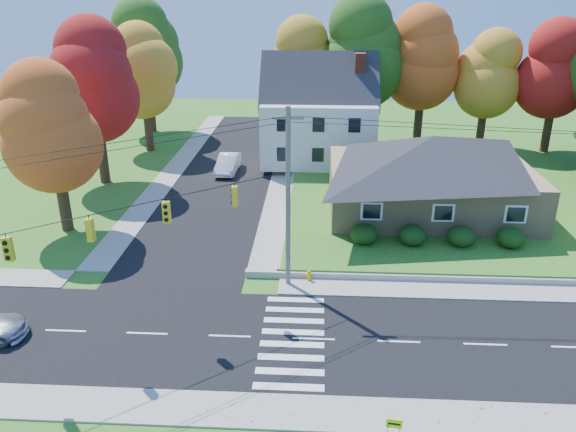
# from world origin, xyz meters

# --- Properties ---
(ground) EXTENTS (120.00, 120.00, 0.00)m
(ground) POSITION_xyz_m (0.00, 0.00, 0.00)
(ground) COLOR #3D7923
(road_main) EXTENTS (90.00, 8.00, 0.02)m
(road_main) POSITION_xyz_m (0.00, 0.00, 0.01)
(road_main) COLOR black
(road_main) RESTS_ON ground
(road_cross) EXTENTS (8.00, 44.00, 0.02)m
(road_cross) POSITION_xyz_m (-8.00, 26.00, 0.01)
(road_cross) COLOR black
(road_cross) RESTS_ON ground
(sidewalk_north) EXTENTS (90.00, 2.00, 0.08)m
(sidewalk_north) POSITION_xyz_m (0.00, 5.00, 0.04)
(sidewalk_north) COLOR #9C9A90
(sidewalk_north) RESTS_ON ground
(sidewalk_south) EXTENTS (90.00, 2.00, 0.08)m
(sidewalk_south) POSITION_xyz_m (0.00, -5.00, 0.04)
(sidewalk_south) COLOR #9C9A90
(sidewalk_south) RESTS_ON ground
(lawn) EXTENTS (30.00, 30.00, 0.50)m
(lawn) POSITION_xyz_m (13.00, 21.00, 0.25)
(lawn) COLOR #3D7923
(lawn) RESTS_ON ground
(ranch_house) EXTENTS (14.60, 10.60, 5.40)m
(ranch_house) POSITION_xyz_m (8.00, 16.00, 3.27)
(ranch_house) COLOR tan
(ranch_house) RESTS_ON lawn
(colonial_house) EXTENTS (10.40, 8.40, 9.60)m
(colonial_house) POSITION_xyz_m (0.04, 28.00, 4.58)
(colonial_house) COLOR silver
(colonial_house) RESTS_ON lawn
(hedge_row) EXTENTS (10.70, 1.70, 1.27)m
(hedge_row) POSITION_xyz_m (7.50, 9.80, 1.14)
(hedge_row) COLOR #163A10
(hedge_row) RESTS_ON lawn
(traffic_infrastructure) EXTENTS (38.10, 10.66, 10.00)m
(traffic_infrastructure) POSITION_xyz_m (-0.15, 1.35, 5.15)
(traffic_infrastructure) COLOR #666059
(traffic_infrastructure) RESTS_ON ground
(tree_lot_0) EXTENTS (6.72, 6.72, 12.51)m
(tree_lot_0) POSITION_xyz_m (-2.00, 34.00, 8.31)
(tree_lot_0) COLOR #3F2A19
(tree_lot_0) RESTS_ON lawn
(tree_lot_1) EXTENTS (7.84, 7.84, 14.60)m
(tree_lot_1) POSITION_xyz_m (4.00, 33.00, 9.61)
(tree_lot_1) COLOR #3F2A19
(tree_lot_1) RESTS_ON lawn
(tree_lot_2) EXTENTS (7.28, 7.28, 13.56)m
(tree_lot_2) POSITION_xyz_m (10.00, 34.00, 8.96)
(tree_lot_2) COLOR #3F2A19
(tree_lot_2) RESTS_ON lawn
(tree_lot_3) EXTENTS (6.16, 6.16, 11.47)m
(tree_lot_3) POSITION_xyz_m (16.00, 33.00, 7.65)
(tree_lot_3) COLOR #3F2A19
(tree_lot_3) RESTS_ON lawn
(tree_lot_4) EXTENTS (6.72, 6.72, 12.51)m
(tree_lot_4) POSITION_xyz_m (22.00, 32.00, 8.31)
(tree_lot_4) COLOR #3F2A19
(tree_lot_4) RESTS_ON lawn
(tree_west_0) EXTENTS (6.16, 6.16, 11.47)m
(tree_west_0) POSITION_xyz_m (-17.00, 12.00, 7.15)
(tree_west_0) COLOR #3F2A19
(tree_west_0) RESTS_ON ground
(tree_west_1) EXTENTS (7.28, 7.28, 13.56)m
(tree_west_1) POSITION_xyz_m (-18.00, 22.00, 8.46)
(tree_west_1) COLOR #3F2A19
(tree_west_1) RESTS_ON ground
(tree_west_2) EXTENTS (6.72, 6.72, 12.51)m
(tree_west_2) POSITION_xyz_m (-17.00, 32.00, 7.81)
(tree_west_2) COLOR #3F2A19
(tree_west_2) RESTS_ON ground
(tree_west_3) EXTENTS (7.84, 7.84, 14.60)m
(tree_west_3) POSITION_xyz_m (-19.00, 40.00, 9.11)
(tree_west_3) COLOR #3F2A19
(tree_west_3) RESTS_ON ground
(white_car) EXTENTS (1.80, 4.81, 1.57)m
(white_car) POSITION_xyz_m (-7.98, 25.21, 0.81)
(white_car) COLOR white
(white_car) RESTS_ON road_cross
(fire_hydrant) EXTENTS (0.39, 0.31, 0.69)m
(fire_hydrant) POSITION_xyz_m (-0.34, 5.61, 0.33)
(fire_hydrant) COLOR #F1AA02
(fire_hydrant) RESTS_ON ground
(yard_sign) EXTENTS (0.59, 0.11, 0.74)m
(yard_sign) POSITION_xyz_m (3.04, -5.96, 0.53)
(yard_sign) COLOR black
(yard_sign) RESTS_ON ground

